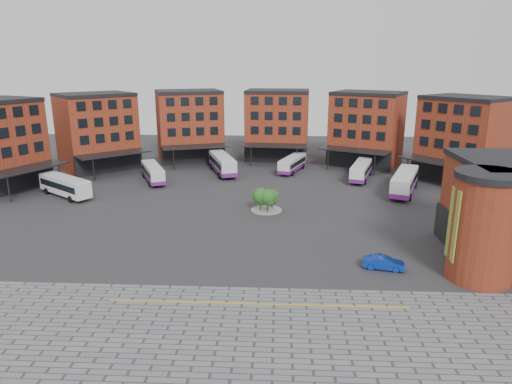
{
  "coord_description": "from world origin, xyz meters",
  "views": [
    {
      "loc": [
        3.61,
        -49.25,
        20.21
      ],
      "look_at": [
        0.76,
        7.39,
        4.0
      ],
      "focal_mm": 32.0,
      "sensor_mm": 36.0,
      "label": 1
    }
  ],
  "objects_px": {
    "bus_a": "(65,185)",
    "bus_d": "(292,164)",
    "bus_b": "(153,172)",
    "bus_f": "(405,182)",
    "bus_c": "(222,163)",
    "bus_e": "(361,170)",
    "blue_car": "(384,263)",
    "tree_island": "(266,198)"
  },
  "relations": [
    {
      "from": "bus_a",
      "to": "bus_f",
      "type": "xyz_separation_m",
      "value": [
        53.14,
        4.51,
        0.04
      ]
    },
    {
      "from": "tree_island",
      "to": "bus_a",
      "type": "relative_size",
      "value": 0.42
    },
    {
      "from": "bus_e",
      "to": "bus_c",
      "type": "bearing_deg",
      "value": -169.62
    },
    {
      "from": "bus_c",
      "to": "bus_b",
      "type": "bearing_deg",
      "value": -168.75
    },
    {
      "from": "bus_b",
      "to": "bus_d",
      "type": "distance_m",
      "value": 26.1
    },
    {
      "from": "bus_a",
      "to": "bus_f",
      "type": "bearing_deg",
      "value": -49.01
    },
    {
      "from": "bus_a",
      "to": "bus_e",
      "type": "bearing_deg",
      "value": -38.38
    },
    {
      "from": "bus_c",
      "to": "bus_f",
      "type": "distance_m",
      "value": 32.91
    },
    {
      "from": "bus_c",
      "to": "bus_f",
      "type": "height_order",
      "value": "bus_f"
    },
    {
      "from": "blue_car",
      "to": "tree_island",
      "type": "bearing_deg",
      "value": 45.5
    },
    {
      "from": "bus_c",
      "to": "blue_car",
      "type": "height_order",
      "value": "bus_c"
    },
    {
      "from": "bus_c",
      "to": "bus_d",
      "type": "bearing_deg",
      "value": -10.4
    },
    {
      "from": "bus_b",
      "to": "bus_f",
      "type": "bearing_deg",
      "value": -32.19
    },
    {
      "from": "bus_b",
      "to": "tree_island",
      "type": "bearing_deg",
      "value": -62.65
    },
    {
      "from": "bus_a",
      "to": "blue_car",
      "type": "relative_size",
      "value": 2.53
    },
    {
      "from": "bus_c",
      "to": "bus_e",
      "type": "distance_m",
      "value": 25.51
    },
    {
      "from": "bus_f",
      "to": "bus_c",
      "type": "bearing_deg",
      "value": -179.97
    },
    {
      "from": "bus_e",
      "to": "tree_island",
      "type": "bearing_deg",
      "value": -112.69
    },
    {
      "from": "bus_d",
      "to": "bus_e",
      "type": "bearing_deg",
      "value": -3.8
    },
    {
      "from": "bus_e",
      "to": "blue_car",
      "type": "bearing_deg",
      "value": -78.23
    },
    {
      "from": "bus_f",
      "to": "tree_island",
      "type": "bearing_deg",
      "value": -132.93
    },
    {
      "from": "tree_island",
      "to": "bus_b",
      "type": "bearing_deg",
      "value": 142.21
    },
    {
      "from": "bus_a",
      "to": "bus_d",
      "type": "bearing_deg",
      "value": -26.33
    },
    {
      "from": "tree_island",
      "to": "bus_a",
      "type": "xyz_separation_m",
      "value": [
        -31.45,
        5.84,
        -0.11
      ]
    },
    {
      "from": "bus_d",
      "to": "bus_f",
      "type": "relative_size",
      "value": 0.82
    },
    {
      "from": "bus_c",
      "to": "blue_car",
      "type": "distance_m",
      "value": 45.62
    },
    {
      "from": "tree_island",
      "to": "bus_b",
      "type": "xyz_separation_m",
      "value": [
        -20.31,
        15.75,
        -0.37
      ]
    },
    {
      "from": "bus_b",
      "to": "bus_d",
      "type": "height_order",
      "value": "bus_b"
    },
    {
      "from": "bus_b",
      "to": "bus_e",
      "type": "distance_m",
      "value": 36.82
    },
    {
      "from": "blue_car",
      "to": "bus_e",
      "type": "bearing_deg",
      "value": 4.68
    },
    {
      "from": "bus_e",
      "to": "bus_d",
      "type": "bearing_deg",
      "value": 173.89
    },
    {
      "from": "tree_island",
      "to": "bus_d",
      "type": "bearing_deg",
      "value": 80.06
    },
    {
      "from": "bus_a",
      "to": "blue_car",
      "type": "xyz_separation_m",
      "value": [
        43.83,
        -23.73,
        -1.18
      ]
    },
    {
      "from": "bus_b",
      "to": "bus_d",
      "type": "xyz_separation_m",
      "value": [
        24.6,
        8.72,
        -0.04
      ]
    },
    {
      "from": "bus_b",
      "to": "bus_a",
      "type": "bearing_deg",
      "value": -163.2
    },
    {
      "from": "tree_island",
      "to": "bus_c",
      "type": "height_order",
      "value": "bus_c"
    },
    {
      "from": "bus_a",
      "to": "bus_b",
      "type": "distance_m",
      "value": 14.91
    },
    {
      "from": "bus_a",
      "to": "bus_f",
      "type": "height_order",
      "value": "bus_f"
    },
    {
      "from": "bus_b",
      "to": "bus_e",
      "type": "xyz_separation_m",
      "value": [
        36.67,
        3.34,
        0.06
      ]
    },
    {
      "from": "tree_island",
      "to": "bus_c",
      "type": "xyz_separation_m",
      "value": [
        -8.92,
        22.43,
        -0.1
      ]
    },
    {
      "from": "bus_b",
      "to": "bus_d",
      "type": "bearing_deg",
      "value": -5.34
    },
    {
      "from": "bus_c",
      "to": "bus_d",
      "type": "distance_m",
      "value": 13.37
    }
  ]
}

